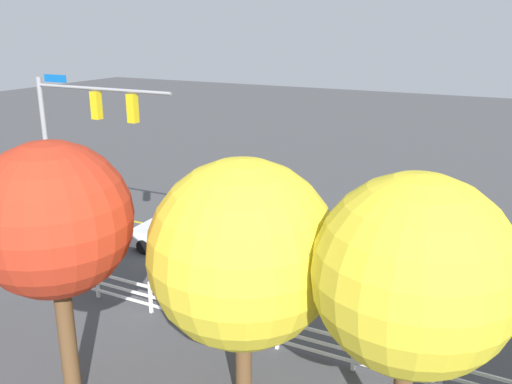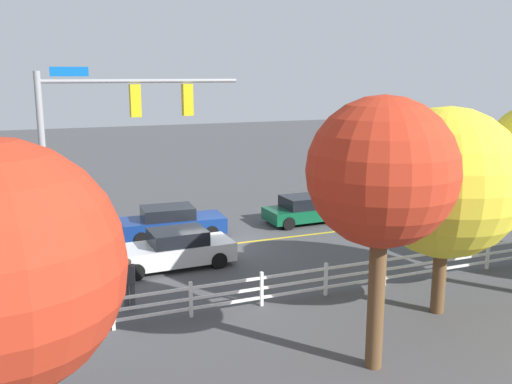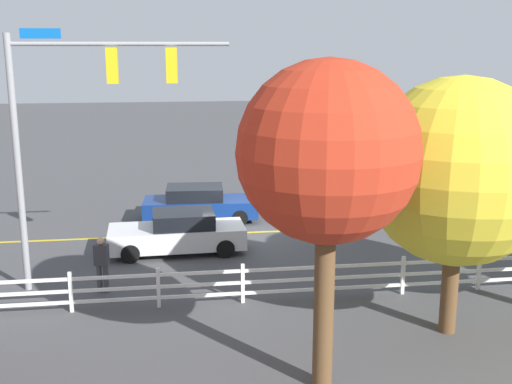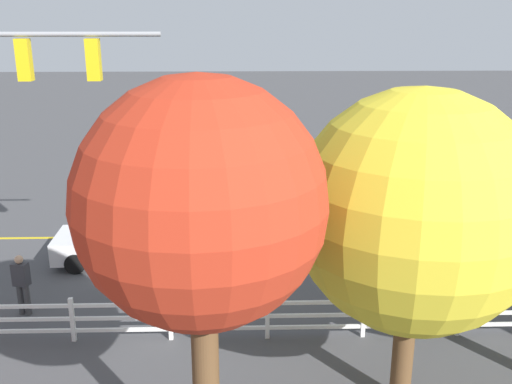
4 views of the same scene
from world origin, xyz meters
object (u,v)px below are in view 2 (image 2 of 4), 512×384
Objects in this scene: tree_4 at (382,174)px; car_1 at (173,250)px; car_0 at (441,197)px; pedestrian at (129,281)px; car_2 at (172,222)px; tree_0 at (446,183)px; car_3 at (304,210)px.

car_1 is at bearing -73.03° from tree_4.
pedestrian reaches higher than car_0.
tree_0 is at bearing -60.21° from car_2.
car_3 is at bearing -109.69° from tree_4.
car_0 is 19.90m from pedestrian.
car_1 is 1.00× the size of car_2.
pedestrian is at bearing -155.95° from car_0.
tree_0 reaches higher than car_1.
car_0 is 16.67m from car_1.
car_2 is at bearing -81.75° from tree_4.
pedestrian is 0.24× the size of tree_4.
car_3 is 2.38× the size of pedestrian.
pedestrian reaches higher than car_1.
car_0 is at bearing 125.03° from pedestrian.
car_2 is at bearing 169.96° from pedestrian.
car_3 is (-7.73, -4.10, -0.05)m from car_1.
car_2 is at bearing -104.84° from car_1.
tree_4 reaches higher than tree_0.
car_0 is 15.15m from tree_0.
tree_0 is 4.45m from tree_4.
tree_0 is (-5.75, 11.34, 3.45)m from car_2.
car_1 is 1.19× the size of car_3.
car_2 is 2.82× the size of pedestrian.
car_0 is 0.62× the size of tree_0.
car_2 is 6.80m from car_3.
pedestrian is (18.49, 7.35, 0.28)m from car_0.
tree_0 is (-6.68, 7.31, 3.46)m from car_1.
tree_4 reaches higher than car_1.
tree_4 reaches higher than car_2.
tree_0 is at bearing -150.58° from tree_4.
car_1 is at bearing 159.45° from pedestrian.
tree_4 is at bearing 53.96° from pedestrian.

